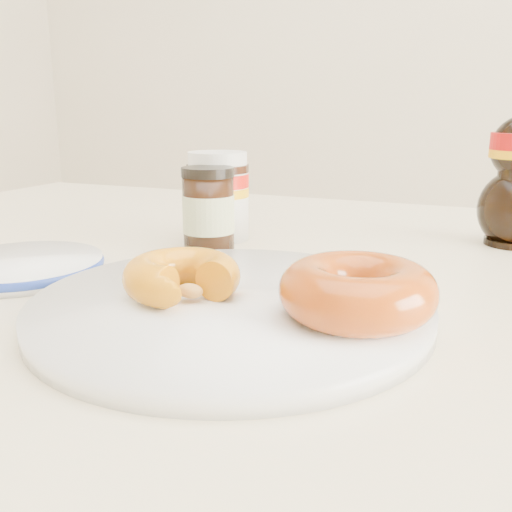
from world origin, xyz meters
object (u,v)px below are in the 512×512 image
at_px(donut_bitten, 182,276).
at_px(blue_rim_saucer, 23,266).
at_px(dining_table, 312,355).
at_px(plate, 231,306).
at_px(dark_jar, 208,210).
at_px(donut_whole, 357,291).
at_px(nutella_jar, 218,193).

xyz_separation_m(donut_bitten, blue_rim_saucer, (-0.19, 0.04, -0.02)).
height_order(dining_table, plate, plate).
relative_size(donut_bitten, blue_rim_saucer, 0.59).
bearing_deg(dining_table, plate, -100.84).
distance_m(dining_table, plate, 0.16).
height_order(plate, donut_bitten, donut_bitten).
distance_m(donut_bitten, blue_rim_saucer, 0.20).
height_order(donut_bitten, blue_rim_saucer, donut_bitten).
height_order(donut_bitten, dark_jar, dark_jar).
relative_size(donut_whole, dark_jar, 1.17).
height_order(nutella_jar, dark_jar, nutella_jar).
height_order(donut_bitten, donut_whole, donut_whole).
bearing_deg(donut_bitten, dining_table, 68.98).
xyz_separation_m(donut_whole, dark_jar, (-0.21, 0.18, 0.01)).
bearing_deg(blue_rim_saucer, donut_bitten, -10.59).
distance_m(plate, blue_rim_saucer, 0.23).
xyz_separation_m(dining_table, blue_rim_saucer, (-0.26, -0.11, 0.09)).
bearing_deg(donut_bitten, nutella_jar, 112.15).
xyz_separation_m(plate, dark_jar, (-0.11, 0.18, 0.04)).
xyz_separation_m(nutella_jar, blue_rim_saucer, (-0.11, -0.21, -0.05)).
height_order(plate, donut_whole, donut_whole).
bearing_deg(dark_jar, donut_whole, -41.46).
bearing_deg(dining_table, nutella_jar, 146.25).
bearing_deg(blue_rim_saucer, donut_whole, -5.33).
xyz_separation_m(dining_table, donut_bitten, (-0.06, -0.14, 0.11)).
distance_m(plate, donut_bitten, 0.04).
bearing_deg(nutella_jar, donut_bitten, -69.79).
distance_m(dining_table, nutella_jar, 0.23).
bearing_deg(dining_table, donut_bitten, -112.96).
height_order(plate, dark_jar, dark_jar).
bearing_deg(donut_whole, plate, 177.13).
distance_m(donut_whole, dark_jar, 0.28).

